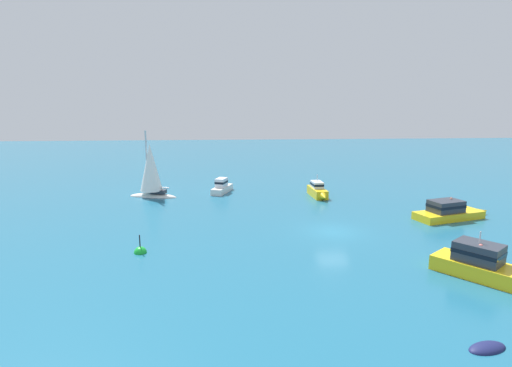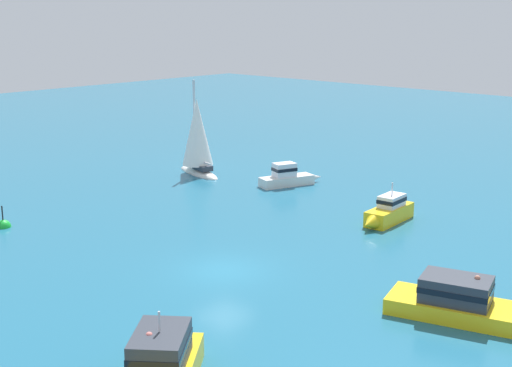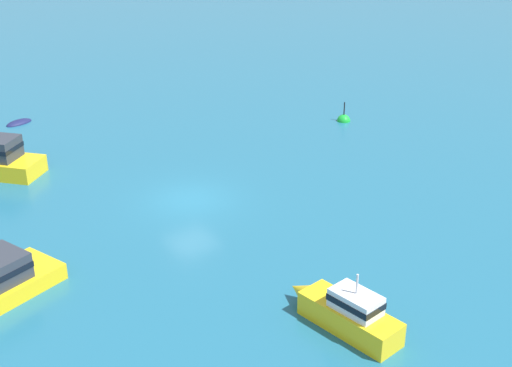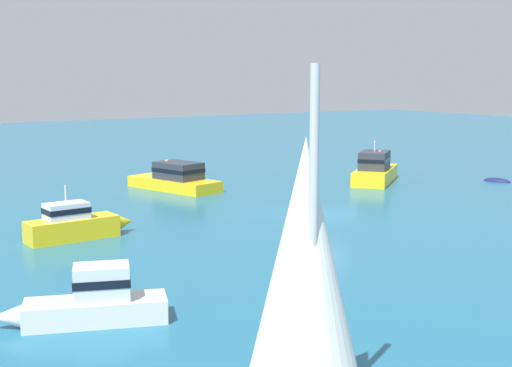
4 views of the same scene
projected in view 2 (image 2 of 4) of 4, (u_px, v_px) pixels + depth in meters
ground_plane at (224, 271)px, 34.74m from camera, size 160.00×160.00×0.00m
sailboat at (198, 140)px, 54.86m from camera, size 5.50×2.89×7.68m
motor_cruiser at (388, 212)px, 42.42m from camera, size 1.61×4.90×2.40m
cabin_cruiser at (465, 303)px, 29.20m from camera, size 7.88×3.97×1.87m
launch at (288, 177)px, 51.56m from camera, size 2.65×5.00×1.70m
channel_buoy at (4, 227)px, 41.71m from camera, size 0.89×0.89×1.74m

